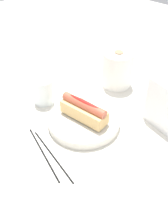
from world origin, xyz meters
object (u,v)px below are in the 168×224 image
Objects in this scene: paper_towel_roll at (117,69)px; chopstick_far at (42,152)px; hotdog_front at (84,110)px; chopstick_near at (53,155)px; serving_bowl at (84,120)px; napkin_box at (164,105)px; water_glass at (44,92)px.

chopstick_far is (0.05, -0.42, -0.06)m from paper_towel_roll.
hotdog_front is 0.26m from paper_towel_roll.
chopstick_near and chopstick_far have the same top height.
chopstick_far is (-0.03, -0.01, 0.00)m from chopstick_near.
chopstick_near is (0.02, -0.15, -0.06)m from hotdog_front.
napkin_box is (0.18, 0.16, 0.06)m from serving_bowl.
paper_towel_roll is at bearing 102.91° from serving_bowl.
serving_bowl is at bearing -124.17° from napkin_box.
hotdog_front is 0.18m from water_glass.
serving_bowl is 1.50× the size of napkin_box.
hotdog_front reaches higher than water_glass.
water_glass reaches higher than chopstick_far.
napkin_box is 0.36m from chopstick_near.
paper_towel_roll reaches higher than serving_bowl.
napkin_box reaches higher than paper_towel_roll.
hotdog_front is at bearing 90.00° from serving_bowl.
paper_towel_roll is at bearing 117.01° from chopstick_far.
serving_bowl reaches higher than chopstick_near.
serving_bowl is at bearing -90.00° from hotdog_front.
paper_towel_roll reaches higher than chopstick_near.
serving_bowl is 0.18m from water_glass.
napkin_box is 0.38m from chopstick_far.
chopstick_near is (-0.16, -0.31, -0.07)m from napkin_box.
paper_towel_roll is at bearing 116.11° from chopstick_near.
paper_towel_roll is 0.42m from chopstick_far.
water_glass is at bearing -141.70° from napkin_box.
serving_bowl is 0.26m from paper_towel_roll.
paper_towel_roll is 0.25m from napkin_box.
napkin_box is (0.23, -0.09, 0.01)m from paper_towel_roll.
paper_towel_roll is at bearing 102.91° from hotdog_front.
water_glass is 0.25m from chopstick_near.
water_glass is 0.67× the size of paper_towel_roll.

